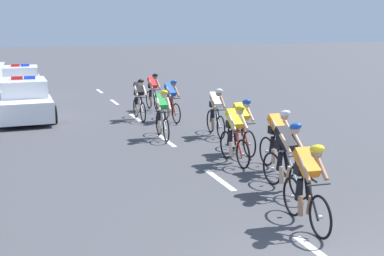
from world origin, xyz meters
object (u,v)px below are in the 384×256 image
object	(u,v)px
cyclist_ninth	(153,91)
cyclist_seventh	(216,111)
cyclist_fourth	(242,125)
cyclist_eighth	(171,100)
cyclist_tenth	(139,98)
cyclist_sixth	(162,113)
cyclist_fifth	(235,133)
cyclist_second	(287,155)
police_car_second	(22,83)
cyclist_lead	(307,183)
cyclist_third	(278,139)
police_car_nearest	(25,101)

from	to	relation	value
cyclist_ninth	cyclist_seventh	bearing A→B (deg)	-83.88
cyclist_fourth	cyclist_ninth	size ratio (longest dim) A/B	1.00
cyclist_seventh	cyclist_eighth	distance (m)	2.81
cyclist_eighth	cyclist_tenth	distance (m)	1.21
cyclist_fourth	cyclist_sixth	bearing A→B (deg)	121.58
cyclist_fifth	cyclist_ninth	world-z (taller)	same
cyclist_second	cyclist_sixth	distance (m)	5.68
cyclist_eighth	police_car_second	size ratio (longest dim) A/B	0.39
cyclist_lead	cyclist_eighth	distance (m)	9.80
cyclist_lead	cyclist_seventh	size ratio (longest dim) A/B	1.00
police_car_second	cyclist_third	bearing A→B (deg)	-70.37
cyclist_second	police_car_second	world-z (taller)	police_car_second
cyclist_second	cyclist_seventh	world-z (taller)	same
police_car_second	police_car_nearest	bearing A→B (deg)	-89.99
cyclist_seventh	cyclist_tenth	size ratio (longest dim) A/B	1.00
cyclist_sixth	cyclist_seventh	xyz separation A→B (m)	(1.68, -0.24, 0.00)
cyclist_fourth	cyclist_seventh	bearing A→B (deg)	85.42
cyclist_tenth	police_car_second	bearing A→B (deg)	116.96
cyclist_tenth	police_car_nearest	size ratio (longest dim) A/B	0.39
police_car_nearest	cyclist_sixth	bearing A→B (deg)	-51.35
cyclist_fifth	cyclist_ninth	size ratio (longest dim) A/B	1.00
cyclist_sixth	cyclist_seventh	bearing A→B (deg)	-8.06
cyclist_third	police_car_nearest	distance (m)	10.59
cyclist_fifth	cyclist_ninth	xyz separation A→B (m)	(0.22, 8.31, 0.00)
cyclist_sixth	police_car_second	distance (m)	11.62
cyclist_lead	cyclist_ninth	world-z (taller)	same
cyclist_seventh	police_car_nearest	world-z (taller)	police_car_nearest
cyclist_fifth	cyclist_seventh	bearing A→B (deg)	75.62
cyclist_tenth	cyclist_third	bearing A→B (deg)	-78.77
cyclist_second	cyclist_third	world-z (taller)	same
cyclist_seventh	cyclist_third	bearing A→B (deg)	-91.66
cyclist_third	cyclist_seventh	world-z (taller)	same
cyclist_sixth	cyclist_ninth	world-z (taller)	same
cyclist_fourth	cyclist_ninth	world-z (taller)	same
cyclist_second	cyclist_fourth	world-z (taller)	same
police_car_nearest	cyclist_fifth	bearing A→B (deg)	-59.67
cyclist_fifth	cyclist_tenth	size ratio (longest dim) A/B	1.00
cyclist_eighth	police_car_nearest	bearing A→B (deg)	154.81
cyclist_seventh	cyclist_ninth	size ratio (longest dim) A/B	1.00
cyclist_third	cyclist_tenth	world-z (taller)	same
cyclist_fifth	cyclist_seventh	world-z (taller)	same
cyclist_third	cyclist_lead	bearing A→B (deg)	-111.39
cyclist_second	cyclist_sixth	xyz separation A→B (m)	(-0.98, 5.60, 0.00)
cyclist_fifth	cyclist_second	bearing A→B (deg)	-87.67
cyclist_sixth	cyclist_seventh	distance (m)	1.69
police_car_nearest	cyclist_lead	bearing A→B (deg)	-70.66
cyclist_eighth	police_car_second	xyz separation A→B (m)	(-4.95, 8.45, -0.11)
cyclist_seventh	cyclist_tenth	bearing A→B (deg)	114.91
cyclist_second	cyclist_eighth	bearing A→B (deg)	89.35
cyclist_lead	cyclist_eighth	bearing A→B (deg)	85.93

